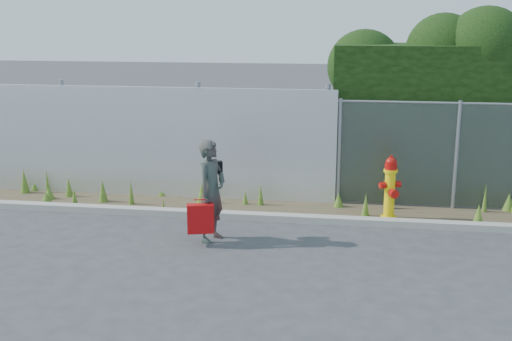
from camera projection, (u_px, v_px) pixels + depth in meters
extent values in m
plane|color=#3B3B3D|center=(262.00, 257.00, 9.65)|extent=(80.00, 80.00, 0.00)
cube|color=#A39E93|center=(276.00, 217.00, 11.36)|extent=(16.00, 0.22, 0.12)
cube|color=#4D3F2C|center=(280.00, 210.00, 11.95)|extent=(16.00, 1.20, 0.01)
cone|color=#42671F|center=(202.00, 194.00, 12.36)|extent=(0.24, 0.24, 0.39)
cone|color=#42671F|center=(261.00, 196.00, 12.22)|extent=(0.13, 0.13, 0.40)
cone|color=#42671F|center=(35.00, 185.00, 13.25)|extent=(0.18, 0.18, 0.25)
cone|color=#42671F|center=(131.00, 193.00, 12.26)|extent=(0.11, 0.11, 0.48)
cone|color=#42671F|center=(339.00, 200.00, 12.12)|extent=(0.19, 0.19, 0.28)
cone|color=#42671F|center=(46.00, 198.00, 12.36)|extent=(0.23, 0.23, 0.22)
cone|color=#42671F|center=(47.00, 182.00, 13.08)|extent=(0.08, 0.08, 0.49)
cone|color=#42671F|center=(204.00, 192.00, 12.33)|extent=(0.09, 0.09, 0.49)
cone|color=#42671F|center=(163.00, 190.00, 12.88)|extent=(0.22, 0.22, 0.25)
cone|color=#42671F|center=(163.00, 206.00, 11.84)|extent=(0.09, 0.09, 0.23)
cone|color=#42671F|center=(478.00, 216.00, 11.03)|extent=(0.20, 0.20, 0.38)
cone|color=#42671F|center=(509.00, 202.00, 11.87)|extent=(0.22, 0.22, 0.35)
cone|color=#42671F|center=(24.00, 182.00, 13.04)|extent=(0.19, 0.19, 0.50)
cone|color=#42671F|center=(69.00, 188.00, 12.79)|extent=(0.17, 0.17, 0.38)
cone|color=#42671F|center=(103.00, 191.00, 12.43)|extent=(0.18, 0.18, 0.44)
cone|color=#42671F|center=(485.00, 199.00, 11.77)|extent=(0.10, 0.10, 0.54)
cone|color=#42671F|center=(49.00, 194.00, 12.64)|extent=(0.23, 0.23, 0.25)
cone|color=#42671F|center=(388.00, 199.00, 12.00)|extent=(0.15, 0.15, 0.41)
cone|color=#42671F|center=(366.00, 206.00, 11.52)|extent=(0.15, 0.15, 0.43)
cone|color=#42671F|center=(74.00, 198.00, 12.17)|extent=(0.14, 0.14, 0.34)
cone|color=#42671F|center=(245.00, 198.00, 12.29)|extent=(0.11, 0.11, 0.27)
cube|color=silver|center=(122.00, 142.00, 12.75)|extent=(8.50, 0.08, 2.20)
cylinder|color=gray|center=(65.00, 136.00, 13.03)|extent=(0.10, 0.10, 2.30)
cylinder|color=gray|center=(199.00, 140.00, 12.62)|extent=(0.10, 0.10, 2.30)
cylinder|color=gray|center=(326.00, 144.00, 12.26)|extent=(0.10, 0.10, 2.30)
cylinder|color=gray|center=(339.00, 152.00, 12.13)|extent=(0.07, 0.07, 2.05)
cylinder|color=gray|center=(456.00, 156.00, 11.82)|extent=(0.07, 0.07, 2.05)
sphere|color=black|center=(364.00, 67.00, 12.95)|extent=(1.50, 1.50, 1.50)
sphere|color=black|center=(403.00, 76.00, 12.87)|extent=(1.23, 1.23, 1.23)
sphere|color=black|center=(443.00, 51.00, 12.56)|extent=(1.47, 1.47, 1.47)
sphere|color=black|center=(485.00, 48.00, 12.20)|extent=(1.57, 1.57, 1.57)
cylinder|color=yellow|center=(388.00, 218.00, 11.44)|extent=(0.29, 0.29, 0.06)
cylinder|color=yellow|center=(389.00, 196.00, 11.35)|extent=(0.19, 0.19, 0.87)
cylinder|color=yellow|center=(391.00, 171.00, 11.24)|extent=(0.25, 0.25, 0.05)
cylinder|color=#B20F0A|center=(391.00, 167.00, 11.22)|extent=(0.22, 0.22, 0.10)
sphere|color=#B20F0A|center=(391.00, 163.00, 11.20)|extent=(0.20, 0.20, 0.20)
cylinder|color=#B20F0A|center=(391.00, 157.00, 11.18)|extent=(0.05, 0.05, 0.05)
cylinder|color=#B20F0A|center=(382.00, 184.00, 11.32)|extent=(0.10, 0.11, 0.11)
cylinder|color=#B20F0A|center=(398.00, 185.00, 11.28)|extent=(0.10, 0.11, 0.11)
cylinder|color=#B20F0A|center=(390.00, 194.00, 11.19)|extent=(0.15, 0.12, 0.15)
imported|color=#0F6354|center=(211.00, 191.00, 10.21)|extent=(0.59, 0.70, 1.65)
cube|color=#B70A0C|center=(201.00, 219.00, 10.05)|extent=(0.42, 0.15, 0.46)
cylinder|color=#B70A0C|center=(200.00, 200.00, 9.98)|extent=(0.20, 0.02, 0.02)
cube|color=black|center=(214.00, 167.00, 10.36)|extent=(0.26, 0.11, 0.20)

